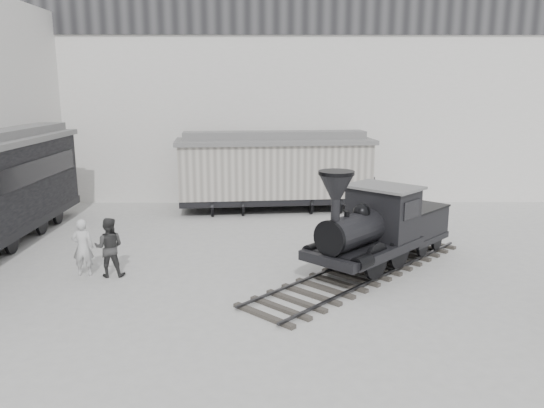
{
  "coord_description": "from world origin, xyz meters",
  "views": [
    {
      "loc": [
        -1.04,
        -12.0,
        5.55
      ],
      "look_at": [
        -0.93,
        4.25,
        2.0
      ],
      "focal_mm": 35.0,
      "sensor_mm": 36.0,
      "label": 1
    }
  ],
  "objects_px": {
    "visitor_b": "(109,247)",
    "locomotive": "(376,231)",
    "boxcar": "(275,169)",
    "visitor_a": "(83,247)"
  },
  "relations": [
    {
      "from": "visitor_b",
      "to": "locomotive",
      "type": "bearing_deg",
      "value": -178.91
    },
    {
      "from": "locomotive",
      "to": "visitor_b",
      "type": "height_order",
      "value": "locomotive"
    },
    {
      "from": "locomotive",
      "to": "visitor_b",
      "type": "bearing_deg",
      "value": -131.81
    },
    {
      "from": "boxcar",
      "to": "visitor_b",
      "type": "distance_m",
      "value": 10.26
    },
    {
      "from": "boxcar",
      "to": "visitor_a",
      "type": "xyz_separation_m",
      "value": [
        -5.87,
        -8.8,
        -1.04
      ]
    },
    {
      "from": "boxcar",
      "to": "visitor_b",
      "type": "relative_size",
      "value": 5.06
    },
    {
      "from": "locomotive",
      "to": "boxcar",
      "type": "xyz_separation_m",
      "value": [
        -3.08,
        8.19,
        0.71
      ]
    },
    {
      "from": "visitor_a",
      "to": "visitor_b",
      "type": "bearing_deg",
      "value": 171.49
    },
    {
      "from": "visitor_b",
      "to": "boxcar",
      "type": "bearing_deg",
      "value": -123.34
    },
    {
      "from": "locomotive",
      "to": "boxcar",
      "type": "bearing_deg",
      "value": 154.11
    }
  ]
}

